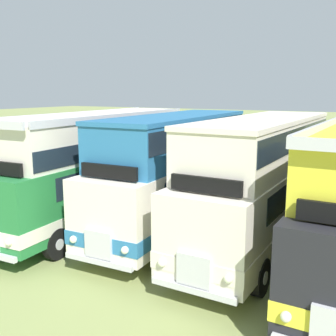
{
  "coord_description": "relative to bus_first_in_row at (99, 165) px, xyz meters",
  "views": [
    {
      "loc": [
        3.98,
        -13.11,
        5.38
      ],
      "look_at": [
        -3.84,
        0.64,
        2.39
      ],
      "focal_mm": 43.61,
      "sensor_mm": 36.0,
      "label": 1
    }
  ],
  "objects": [
    {
      "name": "ground_plane",
      "position": [
        6.69,
        0.09,
        -2.36
      ],
      "size": [
        200.0,
        200.0,
        0.0
      ],
      "primitive_type": "plane",
      "color": "#8C9956"
    },
    {
      "name": "bus_first_in_row",
      "position": [
        0.0,
        0.0,
        0.0
      ],
      "size": [
        3.1,
        11.27,
        4.52
      ],
      "color": "#237538",
      "rests_on": "ground"
    },
    {
      "name": "bus_third_in_row",
      "position": [
        6.69,
        0.54,
        0.11
      ],
      "size": [
        2.68,
        10.29,
        4.49
      ],
      "color": "silver",
      "rests_on": "ground"
    },
    {
      "name": "bus_second_in_row",
      "position": [
        3.34,
        0.46,
        0.1
      ],
      "size": [
        2.93,
        9.8,
        4.49
      ],
      "color": "silver",
      "rests_on": "ground"
    },
    {
      "name": "rope_fence_line",
      "position": [
        6.69,
        13.02,
        -1.68
      ],
      "size": [
        19.45,
        0.08,
        1.05
      ],
      "color": "#8C704C",
      "rests_on": "ground"
    }
  ]
}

